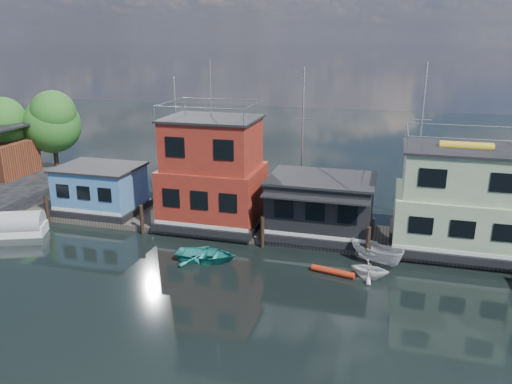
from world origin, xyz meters
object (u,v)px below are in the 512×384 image
(houseboat_blue, at_px, (101,189))
(motorboat, at_px, (377,253))
(houseboat_red, at_px, (213,174))
(red_kayak, at_px, (333,271))
(tarp_runabout, at_px, (12,226))
(houseboat_dark, at_px, (321,205))
(dinghy_teal, at_px, (206,255))
(houseboat_green, at_px, (459,201))
(dinghy_white, at_px, (370,269))

(houseboat_blue, height_order, motorboat, houseboat_blue)
(houseboat_blue, relative_size, houseboat_red, 0.54)
(houseboat_red, height_order, red_kayak, houseboat_red)
(houseboat_red, distance_m, motorboat, 13.03)
(houseboat_blue, distance_m, tarp_runabout, 6.95)
(houseboat_dark, bearing_deg, tarp_runabout, -165.77)
(tarp_runabout, bearing_deg, red_kayak, -22.68)
(houseboat_blue, distance_m, dinghy_teal, 12.65)
(red_kayak, bearing_deg, motorboat, 54.23)
(houseboat_dark, relative_size, houseboat_green, 0.88)
(houseboat_green, relative_size, dinghy_teal, 2.14)
(tarp_runabout, relative_size, red_kayak, 1.85)
(houseboat_red, relative_size, motorboat, 3.19)
(tarp_runabout, xyz_separation_m, dinghy_white, (25.29, -0.05, -0.09))
(motorboat, bearing_deg, dinghy_teal, 133.27)
(houseboat_blue, xyz_separation_m, red_kayak, (19.15, -5.64, -2.01))
(houseboat_blue, relative_size, dinghy_white, 2.79)
(houseboat_red, height_order, dinghy_teal, houseboat_red)
(tarp_runabout, height_order, motorboat, tarp_runabout)
(red_kayak, bearing_deg, tarp_runabout, -168.69)
(houseboat_green, bearing_deg, red_kayak, -142.53)
(houseboat_blue, bearing_deg, tarp_runabout, -126.16)
(dinghy_teal, xyz_separation_m, motorboat, (10.54, 2.47, 0.31))
(houseboat_red, bearing_deg, red_kayak, -30.29)
(houseboat_green, bearing_deg, houseboat_blue, -180.00)
(tarp_runabout, relative_size, motorboat, 1.32)
(houseboat_blue, height_order, houseboat_dark, houseboat_dark)
(motorboat, height_order, red_kayak, motorboat)
(houseboat_blue, bearing_deg, motorboat, -8.86)
(houseboat_blue, height_order, tarp_runabout, houseboat_blue)
(houseboat_dark, height_order, dinghy_white, houseboat_dark)
(dinghy_white, xyz_separation_m, red_kayak, (-2.14, -0.12, -0.41))
(houseboat_dark, bearing_deg, dinghy_teal, -137.80)
(motorboat, bearing_deg, houseboat_blue, 111.20)
(houseboat_blue, bearing_deg, dinghy_teal, -27.81)
(houseboat_red, distance_m, houseboat_green, 17.01)
(houseboat_red, height_order, tarp_runabout, houseboat_red)
(houseboat_dark, bearing_deg, houseboat_blue, 179.94)
(houseboat_red, xyz_separation_m, houseboat_dark, (8.00, -0.02, -1.69))
(houseboat_red, xyz_separation_m, dinghy_teal, (1.58, -5.84, -3.70))
(motorboat, bearing_deg, tarp_runabout, 124.76)
(houseboat_dark, height_order, houseboat_green, houseboat_green)
(houseboat_green, xyz_separation_m, red_kayak, (-7.35, -5.64, -3.35))
(houseboat_blue, xyz_separation_m, houseboat_red, (9.50, 0.00, 1.90))
(houseboat_blue, distance_m, houseboat_green, 26.53)
(dinghy_teal, bearing_deg, dinghy_white, -93.47)
(houseboat_dark, distance_m, red_kayak, 6.26)
(houseboat_blue, bearing_deg, houseboat_dark, -0.06)
(tarp_runabout, distance_m, dinghy_teal, 15.09)
(houseboat_blue, bearing_deg, houseboat_red, 0.00)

